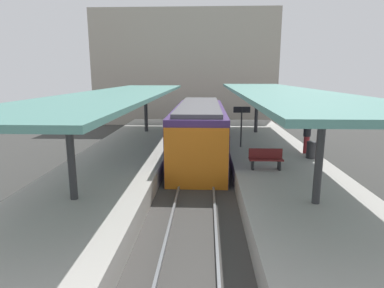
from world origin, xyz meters
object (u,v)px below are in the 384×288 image
at_px(litter_bin, 311,150).
at_px(passenger_near_bench, 307,136).
at_px(commuter_train, 199,132).
at_px(platform_sign, 242,118).
at_px(platform_bench, 266,158).

height_order(litter_bin, passenger_near_bench, passenger_near_bench).
bearing_deg(commuter_train, platform_sign, -16.27).
relative_size(platform_sign, litter_bin, 2.76).
bearing_deg(platform_bench, litter_bin, 38.07).
relative_size(platform_sign, passenger_near_bench, 1.28).
height_order(commuter_train, platform_bench, commuter_train).
bearing_deg(passenger_near_bench, platform_bench, -130.68).
bearing_deg(platform_sign, commuter_train, 163.73).
xyz_separation_m(commuter_train, litter_bin, (5.38, -2.93, -0.33)).
relative_size(commuter_train, litter_bin, 13.35).
distance_m(platform_bench, passenger_near_bench, 3.94).
height_order(platform_bench, passenger_near_bench, passenger_near_bench).
height_order(platform_bench, litter_bin, platform_bench).
relative_size(platform_bench, platform_sign, 0.63).
height_order(platform_bench, platform_sign, platform_sign).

